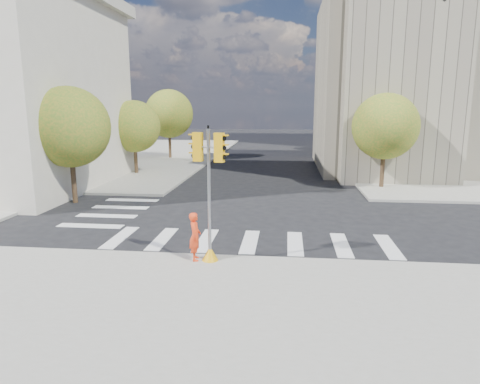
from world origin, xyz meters
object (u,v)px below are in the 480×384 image
object	(u,v)px
lamp_near	(381,116)
photographer	(195,236)
traffic_signal	(209,205)
lamp_far	(352,113)

from	to	relation	value
lamp_near	photographer	bearing A→B (deg)	-117.69
lamp_near	traffic_signal	distance (m)	20.92
photographer	traffic_signal	bearing A→B (deg)	-102.07
lamp_near	traffic_signal	world-z (taller)	lamp_near
traffic_signal	photographer	bearing A→B (deg)	-166.79
lamp_near	lamp_far	distance (m)	14.00
lamp_far	traffic_signal	bearing A→B (deg)	-105.84
lamp_far	traffic_signal	size ratio (longest dim) A/B	1.76
traffic_signal	photographer	size ratio (longest dim) A/B	2.74
lamp_far	photographer	bearing A→B (deg)	-106.67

